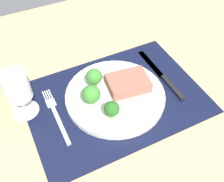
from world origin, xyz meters
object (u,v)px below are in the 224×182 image
(plate, at_px, (115,96))
(knife, at_px, (164,77))
(fork, at_px, (56,115))
(steak, at_px, (128,83))
(wine_glass, at_px, (17,89))

(plate, bearing_deg, knife, 1.88)
(fork, bearing_deg, steak, 0.75)
(plate, xyz_separation_m, fork, (-0.16, 0.01, -0.01))
(steak, height_order, wine_glass, wine_glass)
(knife, height_order, wine_glass, wine_glass)
(plate, bearing_deg, wine_glass, 163.97)
(steak, distance_m, knife, 0.12)
(fork, relative_size, knife, 0.83)
(steak, relative_size, wine_glass, 0.83)
(plate, xyz_separation_m, wine_glass, (-0.23, 0.07, 0.08))
(plate, distance_m, steak, 0.05)
(plate, distance_m, knife, 0.16)
(steak, relative_size, fork, 0.57)
(knife, bearing_deg, plate, -176.93)
(fork, distance_m, wine_glass, 0.12)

